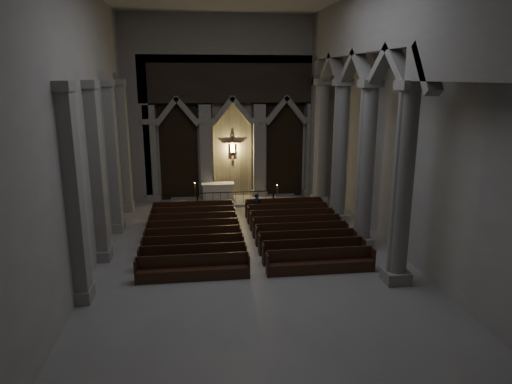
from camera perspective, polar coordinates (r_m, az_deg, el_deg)
room at (r=18.97m, az=-0.23°, el=12.56°), size 24.00×24.10×12.00m
sanctuary_wall at (r=30.48m, az=-3.00°, el=11.32°), size 14.00×0.77×12.00m
right_arcade at (r=21.63m, az=14.30°, el=12.94°), size 1.00×24.00×12.00m
left_pilasters at (r=23.13m, az=-18.22°, el=2.94°), size 0.60×13.00×8.03m
sanctuary_step at (r=30.60m, az=-2.71°, el=-1.10°), size 8.50×2.60×0.15m
altar at (r=30.66m, az=-4.79°, el=0.11°), size 2.17×0.87×1.10m
altar_rail at (r=29.45m, az=-2.55°, el=-0.54°), size 5.01×0.09×0.98m
candle_stand_left at (r=29.47m, az=-7.59°, el=-1.07°), size 0.28×0.28×1.63m
candle_stand_right at (r=29.81m, az=2.66°, el=-0.93°), size 0.23×0.23×1.36m
pews at (r=23.25m, az=-1.13°, el=-5.41°), size 10.08×8.86×1.04m
worshipper at (r=27.28m, az=0.10°, el=-1.65°), size 0.50×0.33×1.38m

